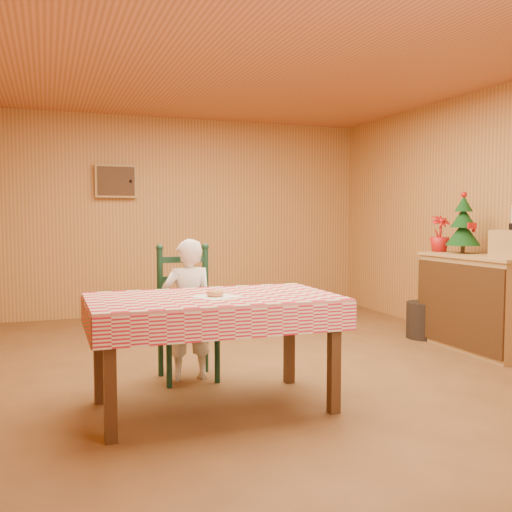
{
  "coord_description": "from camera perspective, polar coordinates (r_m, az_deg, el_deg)",
  "views": [
    {
      "loc": [
        -1.74,
        -4.54,
        1.3
      ],
      "look_at": [
        0.0,
        0.2,
        0.95
      ],
      "focal_mm": 40.0,
      "sensor_mm": 36.0,
      "label": 1
    }
  ],
  "objects": [
    {
      "name": "christmas_tree",
      "position": [
        6.1,
        20.02,
        2.89
      ],
      "size": [
        0.34,
        0.34,
        0.62
      ],
      "color": "#452812",
      "rests_on": "shelf_unit"
    },
    {
      "name": "dining_table",
      "position": [
        3.86,
        -4.31,
        -5.2
      ],
      "size": [
        1.66,
        0.96,
        0.77
      ],
      "color": "#452812",
      "rests_on": "ground"
    },
    {
      "name": "storage_bin",
      "position": [
        6.39,
        16.51,
        -6.16
      ],
      "size": [
        0.51,
        0.51,
        0.39
      ],
      "primitive_type": "cylinder",
      "rotation": [
        0.0,
        0.0,
        -0.42
      ],
      "color": "black",
      "rests_on": "ground"
    },
    {
      "name": "ground",
      "position": [
        5.04,
        0.8,
        -11.0
      ],
      "size": [
        6.0,
        6.0,
        0.0
      ],
      "primitive_type": "plane",
      "color": "brown",
      "rests_on": "ground"
    },
    {
      "name": "crate",
      "position": [
        5.63,
        24.25,
        1.12
      ],
      "size": [
        0.38,
        0.38,
        0.25
      ],
      "primitive_type": "cube",
      "rotation": [
        0.0,
        0.0,
        0.33
      ],
      "color": "tan",
      "rests_on": "shelf_unit"
    },
    {
      "name": "napkin",
      "position": [
        3.8,
        -4.1,
        -4.06
      ],
      "size": [
        0.34,
        0.34,
        0.0
      ],
      "primitive_type": "cube",
      "rotation": [
        0.0,
        0.0,
        0.42
      ],
      "color": "white",
      "rests_on": "dining_table"
    },
    {
      "name": "ladder_chair",
      "position": [
        4.64,
        -6.97,
        -5.96
      ],
      "size": [
        0.44,
        0.4,
        1.08
      ],
      "color": "black",
      "rests_on": "ground"
    },
    {
      "name": "shelf_unit",
      "position": [
        5.97,
        21.34,
        -4.34
      ],
      "size": [
        0.54,
        1.24,
        0.93
      ],
      "color": "tan",
      "rests_on": "ground"
    },
    {
      "name": "donut",
      "position": [
        3.79,
        -4.11,
        -3.74
      ],
      "size": [
        0.12,
        0.12,
        0.04
      ],
      "primitive_type": "torus",
      "rotation": [
        0.0,
        0.0,
        -0.04
      ],
      "color": "#CC8249",
      "rests_on": "napkin"
    },
    {
      "name": "cabin_walls",
      "position": [
        5.39,
        -1.26,
        9.56
      ],
      "size": [
        5.1,
        6.05,
        2.65
      ],
      "color": "#C08645",
      "rests_on": "ground"
    },
    {
      "name": "seated_child",
      "position": [
        4.58,
        -6.81,
        -5.35
      ],
      "size": [
        0.41,
        0.27,
        1.12
      ],
      "primitive_type": "imported",
      "rotation": [
        0.0,
        0.0,
        3.14
      ],
      "color": "white",
      "rests_on": "ground"
    },
    {
      "name": "flower_arrangement",
      "position": [
        6.31,
        17.89,
        2.14
      ],
      "size": [
        0.25,
        0.25,
        0.38
      ],
      "primitive_type": "imported",
      "rotation": [
        0.0,
        0.0,
        -0.17
      ],
      "color": "#B41110",
      "rests_on": "shelf_unit"
    }
  ]
}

